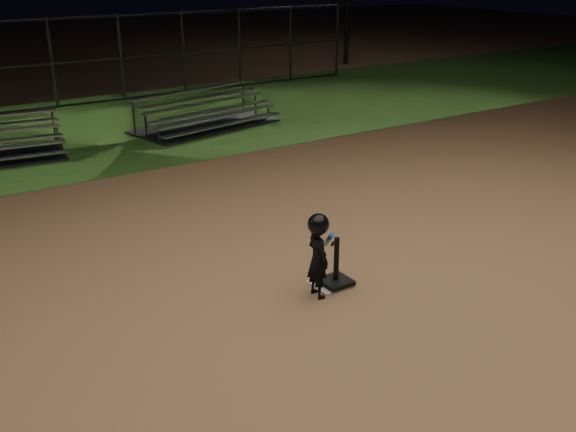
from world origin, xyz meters
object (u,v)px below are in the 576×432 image
object	(u,v)px
home_plate	(330,284)
child_batter	(318,253)
bleacher_right	(206,120)
batting_tee	(336,276)

from	to	relation	value
home_plate	child_batter	distance (m)	0.67
home_plate	child_batter	size ratio (longest dim) A/B	0.40
bleacher_right	home_plate	bearing A→B (deg)	-117.78
home_plate	bleacher_right	world-z (taller)	bleacher_right
batting_tee	child_batter	bearing A→B (deg)	-165.32
batting_tee	bleacher_right	size ratio (longest dim) A/B	0.17
batting_tee	bleacher_right	bearing A→B (deg)	74.24
child_batter	bleacher_right	size ratio (longest dim) A/B	0.29
batting_tee	bleacher_right	xyz separation A→B (m)	(2.44, 8.65, 0.05)
home_plate	bleacher_right	distance (m)	8.96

